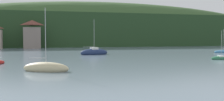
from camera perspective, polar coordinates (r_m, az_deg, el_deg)
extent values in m
cube|color=#264223|center=(136.57, -11.49, 4.23)|extent=(352.00, 65.00, 14.47)
ellipsoid|color=#38562D|center=(156.95, -1.04, 3.33)|extent=(246.40, 45.50, 40.50)
cube|color=gray|center=(98.62, -17.36, 2.70)|extent=(6.00, 5.34, 7.78)
pyramid|color=brown|center=(98.76, -17.41, 5.96)|extent=(6.30, 5.61, 1.87)
ellipsoid|color=navy|center=(61.67, -4.00, -0.49)|extent=(7.45, 4.08, 1.96)
cylinder|color=#B7B7BC|center=(61.56, -4.02, 3.47)|extent=(0.09, 0.09, 7.43)
cylinder|color=#ADADB2|center=(60.99, -5.21, 0.82)|extent=(2.76, 0.83, 0.08)
cube|color=silver|center=(61.62, -4.01, 0.36)|extent=(1.94, 1.74, 0.74)
ellipsoid|color=#CCBC8E|center=(32.46, -14.53, -3.89)|extent=(6.18, 4.38, 1.57)
cylinder|color=#B7B7BC|center=(32.23, -14.63, 3.04)|extent=(0.07, 0.07, 6.97)
cylinder|color=#ADADB2|center=(32.83, -16.28, -1.61)|extent=(1.99, 1.03, 0.06)
ellipsoid|color=teal|center=(73.76, 23.52, -0.32)|extent=(4.81, 2.47, 1.04)
cylinder|color=#B7B7BC|center=(73.66, 23.57, 2.13)|extent=(0.06, 0.06, 5.73)
ellipsoid|color=#2D754C|center=(52.14, 23.17, -1.63)|extent=(4.18, 1.48, 0.89)
cylinder|color=#B7B7BC|center=(52.00, 23.24, 1.40)|extent=(0.05, 0.05, 5.01)
cylinder|color=#ADADB2|center=(51.59, 22.41, -0.71)|extent=(1.73, 0.13, 0.04)
cube|color=silver|center=(52.11, 23.18, -1.21)|extent=(1.12, 1.00, 0.27)
sphere|color=yellow|center=(58.55, 22.80, -1.33)|extent=(0.50, 0.50, 0.50)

